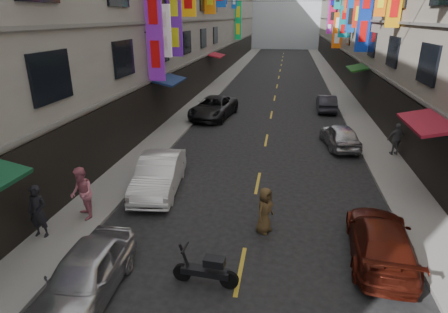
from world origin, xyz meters
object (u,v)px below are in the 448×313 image
(scooter_far_right, at_px, (338,134))
(pedestrian_crossing, at_px, (265,210))
(pedestrian_lnear, at_px, (38,211))
(pedestrian_rfar, at_px, (397,139))
(car_right_far, at_px, (326,103))
(car_right_near, at_px, (381,240))
(car_left_mid, at_px, (159,174))
(car_left_near, at_px, (85,275))
(pedestrian_lfar, at_px, (82,194))
(scooter_crossing, at_px, (206,270))
(car_right_mid, at_px, (340,136))
(car_left_far, at_px, (213,108))

(scooter_far_right, height_order, pedestrian_crossing, pedestrian_crossing)
(pedestrian_lnear, relative_size, pedestrian_rfar, 1.07)
(car_right_far, bearing_deg, scooter_far_right, 90.45)
(car_right_near, bearing_deg, pedestrian_rfar, -101.48)
(scooter_far_right, relative_size, car_right_near, 0.42)
(car_left_mid, relative_size, car_right_far, 1.20)
(car_left_near, height_order, car_left_mid, car_left_mid)
(car_left_near, distance_m, pedestrian_crossing, 5.73)
(pedestrian_lnear, relative_size, pedestrian_lfar, 0.93)
(scooter_crossing, relative_size, pedestrian_rfar, 1.11)
(car_right_mid, bearing_deg, car_left_far, -40.85)
(pedestrian_lnear, bearing_deg, car_right_mid, 45.59)
(scooter_far_right, relative_size, car_left_mid, 0.40)
(car_right_near, height_order, car_right_far, car_right_near)
(car_right_near, bearing_deg, car_left_near, 25.81)
(car_right_near, bearing_deg, scooter_crossing, 27.36)
(car_right_far, relative_size, pedestrian_lfar, 1.99)
(car_left_far, height_order, pedestrian_lfar, pedestrian_lfar)
(scooter_far_right, relative_size, pedestrian_lnear, 1.04)
(scooter_crossing, xyz_separation_m, car_right_far, (4.82, 20.59, 0.17))
(scooter_crossing, distance_m, car_right_mid, 13.08)
(car_left_near, bearing_deg, pedestrian_lnear, 139.10)
(car_left_far, bearing_deg, car_right_mid, -24.90)
(pedestrian_lnear, bearing_deg, car_left_mid, 57.04)
(car_right_far, bearing_deg, car_left_near, 70.41)
(car_right_far, bearing_deg, car_left_far, 22.66)
(car_left_far, xyz_separation_m, car_right_mid, (8.00, -5.11, -0.07))
(scooter_far_right, bearing_deg, car_right_far, -95.94)
(car_left_mid, bearing_deg, pedestrian_lfar, -129.81)
(car_right_near, height_order, car_right_mid, car_right_mid)
(scooter_crossing, bearing_deg, car_left_near, 112.76)
(car_left_far, height_order, car_right_far, car_left_far)
(car_left_mid, relative_size, pedestrian_lnear, 2.56)
(car_right_near, height_order, pedestrian_crossing, pedestrian_crossing)
(scooter_far_right, distance_m, pedestrian_lfar, 14.47)
(car_left_near, distance_m, car_right_mid, 15.23)
(car_left_near, relative_size, car_right_near, 0.91)
(car_left_near, bearing_deg, pedestrian_rfar, 47.46)
(car_right_mid, height_order, pedestrian_rfar, pedestrian_rfar)
(car_left_mid, xyz_separation_m, pedestrian_crossing, (4.43, -2.42, 0.06))
(scooter_crossing, bearing_deg, pedestrian_lfar, 66.76)
(car_left_near, distance_m, pedestrian_lnear, 3.57)
(car_left_far, distance_m, pedestrian_crossing, 15.08)
(car_left_near, bearing_deg, car_left_far, 88.88)
(car_left_mid, distance_m, pedestrian_rfar, 12.01)
(car_left_far, relative_size, car_right_mid, 1.36)
(car_right_near, bearing_deg, car_left_far, -57.78)
(car_left_far, bearing_deg, car_left_near, -81.44)
(car_left_mid, bearing_deg, car_right_far, 55.86)
(car_right_far, bearing_deg, scooter_crossing, 76.94)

